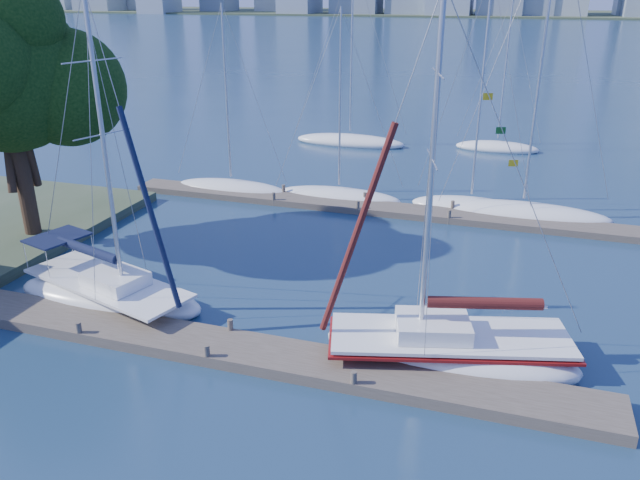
% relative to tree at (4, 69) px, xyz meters
% --- Properties ---
extents(ground, '(700.00, 700.00, 0.00)m').
position_rel_tree_xyz_m(ground, '(13.18, -6.38, -8.33)').
color(ground, '#172F49').
rests_on(ground, ground).
extents(near_dock, '(26.00, 2.00, 0.40)m').
position_rel_tree_xyz_m(near_dock, '(13.18, -6.38, -8.13)').
color(near_dock, '#4D4439').
rests_on(near_dock, ground).
extents(far_dock, '(30.00, 1.80, 0.36)m').
position_rel_tree_xyz_m(far_dock, '(15.18, 9.62, -8.15)').
color(far_dock, '#4D4439').
rests_on(far_dock, ground).
extents(far_shore, '(800.00, 100.00, 1.50)m').
position_rel_tree_xyz_m(far_shore, '(13.18, 313.62, -8.33)').
color(far_shore, '#38472D').
rests_on(far_shore, ground).
extents(tree, '(9.61, 8.75, 12.47)m').
position_rel_tree_xyz_m(tree, '(0.00, 0.00, 0.00)').
color(tree, '#301E15').
rests_on(tree, ground).
extents(sailboat_navy, '(8.51, 4.87, 12.38)m').
position_rel_tree_xyz_m(sailboat_navy, '(7.37, -4.41, -7.35)').
color(sailboat_navy, white).
rests_on(sailboat_navy, ground).
extents(sailboat_maroon, '(8.93, 4.87, 12.42)m').
position_rel_tree_xyz_m(sailboat_maroon, '(20.73, -4.48, -7.39)').
color(sailboat_maroon, white).
rests_on(sailboat_maroon, ground).
extents(bg_boat_0, '(7.40, 2.35, 11.27)m').
position_rel_tree_xyz_m(bg_boat_0, '(5.72, 10.48, -8.08)').
color(bg_boat_0, white).
rests_on(bg_boat_0, ground).
extents(bg_boat_1, '(7.76, 4.01, 11.13)m').
position_rel_tree_xyz_m(bg_boat_1, '(12.47, 11.00, -8.09)').
color(bg_boat_1, white).
rests_on(bg_boat_1, ground).
extents(bg_boat_3, '(6.99, 4.04, 12.93)m').
position_rel_tree_xyz_m(bg_boat_3, '(20.09, 11.39, -8.06)').
color(bg_boat_3, white).
rests_on(bg_boat_3, ground).
extents(bg_boat_4, '(9.61, 5.49, 15.87)m').
position_rel_tree_xyz_m(bg_boat_4, '(22.89, 11.04, -8.03)').
color(bg_boat_4, white).
rests_on(bg_boat_4, ground).
extents(bg_boat_6, '(9.18, 3.98, 14.08)m').
position_rel_tree_xyz_m(bg_boat_6, '(9.40, 24.89, -8.05)').
color(bg_boat_6, white).
rests_on(bg_boat_6, ground).
extents(bg_boat_7, '(6.49, 2.80, 11.46)m').
position_rel_tree_xyz_m(bg_boat_7, '(20.79, 26.45, -8.08)').
color(bg_boat_7, white).
rests_on(bg_boat_7, ground).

